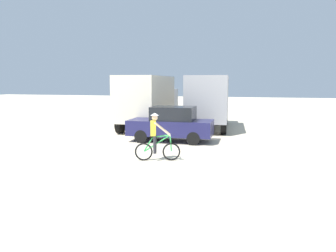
{
  "coord_description": "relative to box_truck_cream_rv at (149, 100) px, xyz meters",
  "views": [
    {
      "loc": [
        4.04,
        -9.8,
        2.93
      ],
      "look_at": [
        0.11,
        3.5,
        1.1
      ],
      "focal_mm": 34.99,
      "sensor_mm": 36.0,
      "label": 1
    }
  ],
  "objects": [
    {
      "name": "ground_plane",
      "position": [
        3.06,
        -9.88,
        -1.87
      ],
      "size": [
        120.0,
        120.0,
        0.0
      ],
      "primitive_type": "plane",
      "color": "beige"
    },
    {
      "name": "box_truck_cream_rv",
      "position": [
        0.0,
        0.0,
        0.0
      ],
      "size": [
        2.58,
        6.82,
        3.35
      ],
      "color": "beige",
      "rests_on": "ground"
    },
    {
      "name": "box_truck_grey_hauler",
      "position": [
        3.67,
        1.15,
        0.0
      ],
      "size": [
        2.98,
        6.94,
        3.35
      ],
      "color": "#9E9EA3",
      "rests_on": "ground"
    },
    {
      "name": "sedan_parked",
      "position": [
        2.64,
        -3.99,
        -0.99
      ],
      "size": [
        4.28,
        1.96,
        1.76
      ],
      "color": "#1E1E4C",
      "rests_on": "ground"
    },
    {
      "name": "cyclist_orange_shirt",
      "position": [
        3.22,
        -8.15,
        -1.03
      ],
      "size": [
        1.67,
        0.68,
        1.82
      ],
      "color": "black",
      "rests_on": "ground"
    }
  ]
}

